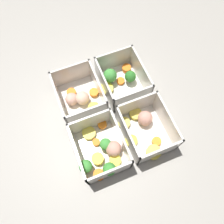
% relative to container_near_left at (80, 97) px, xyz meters
% --- Properties ---
extents(ground_plane, '(4.00, 4.00, 0.00)m').
position_rel_container_near_left_xyz_m(ground_plane, '(0.08, 0.07, -0.03)').
color(ground_plane, gray).
extents(container_near_left, '(0.15, 0.12, 0.08)m').
position_rel_container_near_left_xyz_m(container_near_left, '(0.00, 0.00, 0.00)').
color(container_near_left, silver).
rests_on(container_near_left, ground_plane).
extents(container_near_right, '(0.16, 0.12, 0.08)m').
position_rel_container_near_left_xyz_m(container_near_right, '(0.16, 0.00, 0.00)').
color(container_near_right, silver).
rests_on(container_near_right, ground_plane).
extents(container_far_left, '(0.14, 0.13, 0.08)m').
position_rel_container_near_left_xyz_m(container_far_left, '(-0.01, 0.13, 0.00)').
color(container_far_left, silver).
rests_on(container_far_left, ground_plane).
extents(container_far_right, '(0.17, 0.12, 0.08)m').
position_rel_container_near_left_xyz_m(container_far_right, '(0.15, 0.13, -0.00)').
color(container_far_right, silver).
rests_on(container_far_right, ground_plane).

